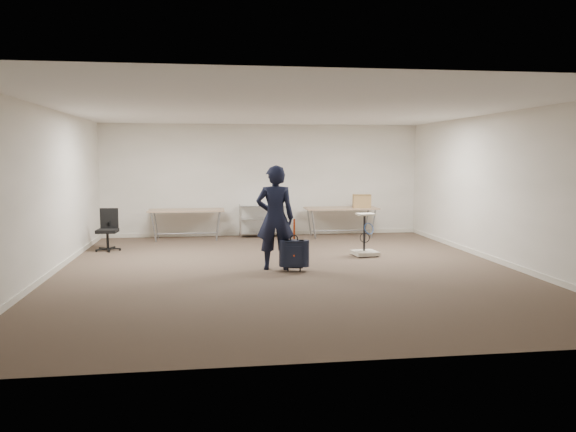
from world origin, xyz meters
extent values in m
plane|color=#45332A|center=(0.00, 0.00, 0.00)|extent=(9.00, 9.00, 0.00)
plane|color=beige|center=(0.00, 4.50, 1.40)|extent=(8.00, 0.00, 8.00)
plane|color=beige|center=(0.00, -4.50, 1.40)|extent=(8.00, 0.00, 8.00)
plane|color=beige|center=(-4.00, 0.00, 1.40)|extent=(0.00, 9.00, 9.00)
plane|color=beige|center=(4.00, 0.00, 1.40)|extent=(0.00, 9.00, 9.00)
plane|color=white|center=(0.00, 0.00, 2.80)|extent=(8.00, 8.00, 0.00)
cube|color=silver|center=(0.00, 4.49, 0.05)|extent=(8.00, 0.02, 0.10)
cube|color=silver|center=(-3.99, 0.00, 0.05)|extent=(0.02, 9.00, 0.10)
cube|color=silver|center=(3.99, 0.00, 0.05)|extent=(0.02, 9.00, 0.10)
cube|color=#A38264|center=(-1.90, 3.95, 0.71)|extent=(1.80, 0.75, 0.03)
cylinder|color=gray|center=(-1.90, 3.95, 0.15)|extent=(1.50, 0.02, 0.02)
cylinder|color=gray|center=(-2.65, 3.65, 0.35)|extent=(0.13, 0.04, 0.69)
cylinder|color=gray|center=(-1.15, 3.65, 0.35)|extent=(0.13, 0.04, 0.69)
cylinder|color=gray|center=(-2.65, 4.25, 0.35)|extent=(0.13, 0.04, 0.69)
cylinder|color=gray|center=(-1.15, 4.25, 0.35)|extent=(0.13, 0.04, 0.69)
cube|color=#A38264|center=(1.90, 3.95, 0.71)|extent=(1.80, 0.75, 0.03)
cylinder|color=gray|center=(1.90, 3.95, 0.15)|extent=(1.50, 0.02, 0.02)
cylinder|color=gray|center=(1.15, 3.65, 0.35)|extent=(0.13, 0.04, 0.69)
cylinder|color=gray|center=(2.65, 3.65, 0.35)|extent=(0.13, 0.04, 0.69)
cylinder|color=gray|center=(1.15, 4.25, 0.35)|extent=(0.13, 0.04, 0.69)
cylinder|color=gray|center=(2.65, 4.25, 0.35)|extent=(0.13, 0.04, 0.69)
cylinder|color=silver|center=(-0.60, 3.98, 0.40)|extent=(0.02, 0.02, 0.80)
cylinder|color=silver|center=(0.60, 3.98, 0.40)|extent=(0.02, 0.02, 0.80)
cylinder|color=silver|center=(-0.60, 4.42, 0.40)|extent=(0.02, 0.02, 0.80)
cylinder|color=silver|center=(0.60, 4.42, 0.40)|extent=(0.02, 0.02, 0.80)
cube|color=silver|center=(0.00, 4.20, 0.10)|extent=(1.20, 0.45, 0.02)
cube|color=silver|center=(0.00, 4.20, 0.45)|extent=(1.20, 0.45, 0.02)
cube|color=silver|center=(0.00, 4.20, 0.78)|extent=(1.20, 0.45, 0.01)
imported|color=black|center=(-0.21, 0.08, 0.92)|extent=(0.71, 0.50, 1.84)
cube|color=#162032|center=(0.10, -0.15, 0.32)|extent=(0.36, 0.25, 0.46)
cube|color=black|center=(0.10, -0.13, 0.07)|extent=(0.32, 0.18, 0.03)
cylinder|color=black|center=(-0.01, -0.13, 0.03)|extent=(0.03, 0.06, 0.06)
cylinder|color=black|center=(0.20, -0.17, 0.03)|extent=(0.03, 0.06, 0.06)
torus|color=black|center=(0.10, -0.15, 0.57)|extent=(0.15, 0.04, 0.14)
cube|color=red|center=(0.10, -0.13, 0.74)|extent=(0.03, 0.01, 0.35)
cylinder|color=black|center=(-3.50, 2.55, 0.04)|extent=(0.54, 0.54, 0.08)
cylinder|color=black|center=(-3.50, 2.55, 0.22)|extent=(0.05, 0.05, 0.36)
cube|color=black|center=(-3.50, 2.55, 0.42)|extent=(0.44, 0.44, 0.07)
cube|color=black|center=(-3.49, 2.74, 0.67)|extent=(0.38, 0.08, 0.43)
cube|color=#EEE8CC|center=(1.75, 1.20, 0.06)|extent=(0.52, 0.52, 0.07)
cylinder|color=black|center=(1.56, 1.01, 0.02)|extent=(0.06, 0.06, 0.04)
cylinder|color=black|center=(1.75, 1.24, 0.47)|extent=(0.05, 0.05, 0.75)
cube|color=#EEE8CC|center=(1.75, 1.20, 0.84)|extent=(0.36, 0.32, 0.04)
torus|color=blue|center=(1.79, 1.12, 0.56)|extent=(0.25, 0.12, 0.23)
cube|color=#976746|center=(2.40, 3.86, 0.89)|extent=(0.48, 0.39, 0.33)
camera|label=1|loc=(-1.34, -9.65, 1.98)|focal=35.00mm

